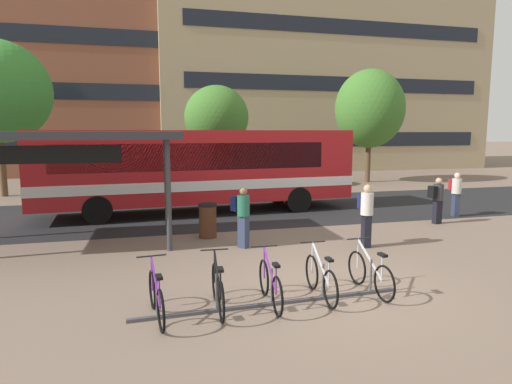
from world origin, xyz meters
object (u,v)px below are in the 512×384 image
(parked_bicycle_purple_2, at_px, (270,285))
(street_tree_2, at_px, (370,109))
(parked_bicycle_purple_0, at_px, (156,298))
(city_bus, at_px, (200,167))
(parked_bicycle_silver_4, at_px, (370,274))
(trash_bin, at_px, (208,220))
(commuter_navy_pack_3, at_px, (242,213))
(commuter_black_pack_2, at_px, (437,197))
(commuter_red_pack_0, at_px, (456,191))
(parked_bicycle_black_1, at_px, (218,289))
(commuter_navy_pack_1, at_px, (366,211))
(parked_bicycle_silver_3, at_px, (321,279))
(transit_shelter, at_px, (47,139))
(street_tree_1, at_px, (217,117))

(parked_bicycle_purple_2, relative_size, street_tree_2, 0.25)
(parked_bicycle_purple_0, bearing_deg, street_tree_2, -43.48)
(city_bus, height_order, parked_bicycle_silver_4, city_bus)
(trash_bin, xyz_separation_m, street_tree_2, (11.83, 11.94, 3.99))
(commuter_navy_pack_3, relative_size, trash_bin, 1.63)
(street_tree_2, bearing_deg, parked_bicycle_purple_0, -127.68)
(parked_bicycle_purple_0, xyz_separation_m, street_tree_2, (13.54, 17.53, 4.13))
(parked_bicycle_silver_4, relative_size, commuter_black_pack_2, 1.08)
(city_bus, height_order, commuter_red_pack_0, city_bus)
(parked_bicycle_black_1, height_order, commuter_black_pack_2, commuter_black_pack_2)
(parked_bicycle_black_1, distance_m, commuter_navy_pack_1, 5.74)
(city_bus, distance_m, parked_bicycle_purple_2, 9.74)
(parked_bicycle_silver_3, relative_size, transit_shelter, 0.24)
(parked_bicycle_black_1, height_order, street_tree_1, street_tree_1)
(transit_shelter, relative_size, commuter_black_pack_2, 4.52)
(city_bus, relative_size, street_tree_2, 1.76)
(parked_bicycle_purple_2, bearing_deg, commuter_navy_pack_3, -3.19)
(transit_shelter, bearing_deg, commuter_black_pack_2, 1.68)
(parked_bicycle_silver_4, xyz_separation_m, transit_shelter, (-6.73, 5.43, 2.59))
(parked_bicycle_silver_4, bearing_deg, commuter_red_pack_0, -50.04)
(parked_bicycle_purple_0, height_order, street_tree_2, street_tree_2)
(commuter_black_pack_2, height_order, street_tree_1, street_tree_1)
(parked_bicycle_silver_4, height_order, transit_shelter, transit_shelter)
(parked_bicycle_purple_2, height_order, commuter_black_pack_2, commuter_black_pack_2)
(parked_bicycle_purple_2, distance_m, commuter_navy_pack_3, 4.15)
(commuter_navy_pack_3, bearing_deg, parked_bicycle_silver_4, -13.76)
(parked_bicycle_black_1, xyz_separation_m, commuter_black_pack_2, (8.55, 5.44, 0.53))
(commuter_black_pack_2, bearing_deg, parked_bicycle_purple_2, -152.00)
(parked_bicycle_black_1, relative_size, commuter_navy_pack_1, 0.99)
(parked_bicycle_purple_2, xyz_separation_m, trash_bin, (-0.34, 5.47, 0.13))
(transit_shelter, bearing_deg, commuter_navy_pack_3, -13.89)
(street_tree_1, bearing_deg, trash_bin, -101.17)
(street_tree_1, bearing_deg, commuter_navy_pack_3, -96.57)
(parked_bicycle_purple_2, height_order, parked_bicycle_silver_4, same)
(city_bus, height_order, street_tree_2, street_tree_2)
(parked_bicycle_black_1, relative_size, parked_bicycle_purple_2, 1.00)
(parked_bicycle_purple_0, height_order, commuter_navy_pack_1, commuter_navy_pack_1)
(commuter_red_pack_0, distance_m, commuter_black_pack_2, 1.84)
(parked_bicycle_purple_0, height_order, commuter_black_pack_2, commuter_black_pack_2)
(parked_bicycle_purple_0, bearing_deg, parked_bicycle_purple_2, -92.24)
(parked_bicycle_purple_2, distance_m, commuter_black_pack_2, 9.34)
(transit_shelter, relative_size, trash_bin, 6.99)
(transit_shelter, relative_size, commuter_navy_pack_3, 4.29)
(parked_bicycle_purple_2, height_order, transit_shelter, transit_shelter)
(commuter_red_pack_0, xyz_separation_m, street_tree_1, (-7.28, 10.06, 2.94))
(parked_bicycle_black_1, distance_m, parked_bicycle_silver_4, 3.06)
(transit_shelter, bearing_deg, street_tree_2, 38.46)
(parked_bicycle_silver_4, relative_size, street_tree_1, 0.31)
(parked_bicycle_purple_2, distance_m, street_tree_2, 21.26)
(trash_bin, bearing_deg, parked_bicycle_black_1, -96.66)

